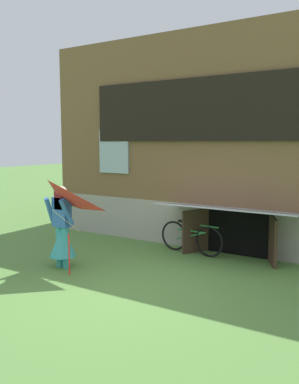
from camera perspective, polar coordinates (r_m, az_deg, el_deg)
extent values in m
plane|color=#56843D|center=(6.97, -3.51, -13.53)|extent=(60.00, 60.00, 0.00)
cube|color=#9E998E|center=(11.74, 12.57, -2.59)|extent=(8.54, 5.25, 1.04)
cube|color=brown|center=(11.59, 12.90, 9.60)|extent=(8.54, 5.25, 3.92)
cube|color=black|center=(9.13, 7.36, 11.55)|extent=(5.67, 0.08, 1.39)
cube|color=#9EB7C6|center=(9.15, 7.41, 11.54)|extent=(5.51, 0.04, 1.27)
cube|color=#9EB7C6|center=(10.36, -5.05, 5.74)|extent=(0.90, 0.06, 1.10)
cube|color=black|center=(9.01, 12.28, -5.73)|extent=(1.40, 0.03, 0.96)
cube|color=#3D2B1E|center=(9.07, 6.59, -5.54)|extent=(0.40, 0.64, 0.96)
cube|color=#3D2B1E|center=(8.51, 17.06, -6.65)|extent=(0.35, 0.66, 0.96)
cube|color=#999EA8|center=(8.40, 11.16, -2.39)|extent=(2.95, 1.09, 0.18)
cylinder|color=teal|center=(8.21, -12.61, -7.53)|extent=(0.14, 0.14, 0.82)
cylinder|color=teal|center=(8.10, -11.79, -7.70)|extent=(0.14, 0.14, 0.82)
cone|color=teal|center=(8.13, -12.22, -6.78)|extent=(0.52, 0.52, 0.61)
cube|color=#3366B7|center=(8.01, -12.33, -2.79)|extent=(0.34, 0.20, 0.58)
cylinder|color=#3366B7|center=(8.09, -13.95, -2.53)|extent=(0.17, 0.33, 0.54)
cylinder|color=#3366B7|center=(7.78, -11.68, -2.84)|extent=(0.17, 0.33, 0.54)
cube|color=maroon|center=(7.93, -12.68, -1.15)|extent=(0.20, 0.08, 0.36)
sphere|color=#D8AD8E|center=(7.95, -12.41, 0.05)|extent=(0.22, 0.22, 0.22)
pyramid|color=red|center=(7.37, -14.20, -1.89)|extent=(1.19, 1.01, 0.62)
cylinder|color=beige|center=(7.61, -11.72, -4.06)|extent=(0.01, 0.70, 0.54)
cylinder|color=red|center=(7.65, -11.32, -8.67)|extent=(0.03, 0.03, 0.79)
torus|color=black|center=(8.78, 8.44, -6.97)|extent=(0.67, 0.11, 0.67)
torus|color=black|center=(9.24, 3.49, -6.19)|extent=(0.67, 0.11, 0.67)
cylinder|color=#287A3D|center=(8.96, 5.91, -5.50)|extent=(0.68, 0.11, 0.04)
cylinder|color=#287A3D|center=(8.99, 5.90, -6.18)|extent=(0.75, 0.11, 0.27)
cylinder|color=#287A3D|center=(9.08, 4.69, -5.32)|extent=(0.04, 0.04, 0.38)
cube|color=black|center=(9.04, 4.70, -4.15)|extent=(0.20, 0.08, 0.05)
cylinder|color=#287A3D|center=(8.70, 8.48, -4.86)|extent=(0.44, 0.07, 0.03)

